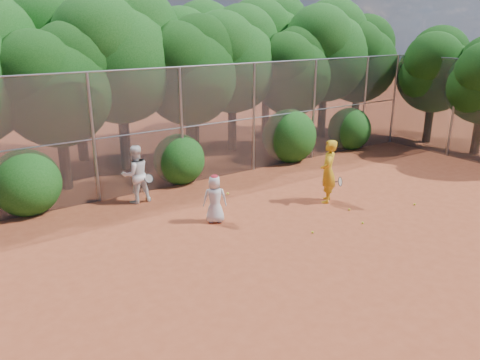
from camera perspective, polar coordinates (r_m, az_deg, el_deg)
ground at (r=12.52m, az=10.35°, el=-6.98°), size 80.00×80.00×0.00m
fence_back at (r=16.39m, az=-4.36°, el=6.93°), size 20.05×0.09×4.03m
fence_side at (r=21.39m, az=24.60°, el=8.04°), size 0.09×6.09×4.03m
tree_2 at (r=16.28m, az=-21.48°, el=11.12°), size 3.99×3.47×5.47m
tree_3 at (r=17.90m, az=-14.53°, el=14.97°), size 4.89×4.26×6.70m
tree_4 at (r=18.41m, az=-6.22°, el=13.51°), size 4.19×3.64×5.73m
tree_5 at (r=20.35m, az=-0.93°, el=14.90°), size 4.51×3.92×6.17m
tree_6 at (r=21.09m, az=6.46°, el=13.33°), size 3.86×3.36×5.29m
tree_7 at (r=23.17m, az=10.44°, el=15.62°), size 4.77×4.14×6.53m
tree_8 at (r=24.42m, az=14.35°, el=14.40°), size 4.25×3.70×5.82m
tree_10 at (r=19.68m, az=-19.72°, el=15.44°), size 5.15×4.48×7.06m
tree_11 at (r=21.20m, az=-5.73°, el=15.27°), size 4.64×4.03×6.35m
tree_12 at (r=24.15m, az=3.33°, el=16.54°), size 5.02×4.37×6.88m
tree_13 at (r=23.53m, az=22.74°, el=12.59°), size 3.86×3.36×5.29m
bush_0 at (r=15.02m, az=-24.67°, el=0.04°), size 2.00×2.00×2.00m
bush_1 at (r=16.51m, az=-7.44°, el=2.80°), size 1.80×1.80×1.80m
bush_2 at (r=19.15m, az=6.03°, el=5.65°), size 2.20×2.20×2.20m
bush_3 at (r=21.56m, az=13.21°, el=6.30°), size 1.90×1.90×1.90m
player_yellow at (r=14.70m, az=10.70°, el=1.03°), size 0.94×0.84×1.98m
player_teen at (r=13.05m, az=-3.09°, el=-2.28°), size 0.80×0.70×1.40m
player_white at (r=14.79m, az=-12.60°, el=0.70°), size 0.90×0.74×1.83m
ball_0 at (r=14.42m, az=13.18°, el=-3.53°), size 0.07×0.07×0.07m
ball_1 at (r=16.84m, az=10.11°, el=-0.10°), size 0.07×0.07×0.07m
ball_2 at (r=13.57m, az=14.73°, el=-5.08°), size 0.07×0.07×0.07m
ball_3 at (r=15.42m, az=20.51°, el=-2.78°), size 0.07×0.07×0.07m
ball_4 at (r=12.72m, az=8.83°, el=-6.31°), size 0.07×0.07×0.07m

